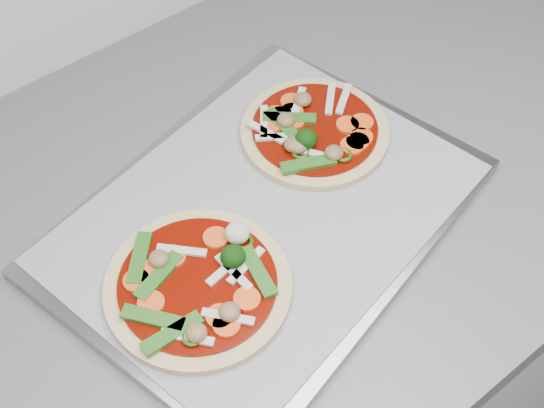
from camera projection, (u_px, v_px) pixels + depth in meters
base_cabinet at (362, 309)px, 1.25m from camera, size 3.60×0.60×0.86m
countertop at (398, 117)px, 0.89m from camera, size 3.60×0.60×0.04m
baking_tray at (265, 217)px, 0.77m from camera, size 0.48×0.40×0.01m
parchment at (265, 212)px, 0.76m from camera, size 0.45×0.36×0.00m
pizza_left at (199, 285)px, 0.70m from camera, size 0.18×0.18×0.03m
pizza_right at (313, 131)px, 0.82m from camera, size 0.20×0.20×0.03m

